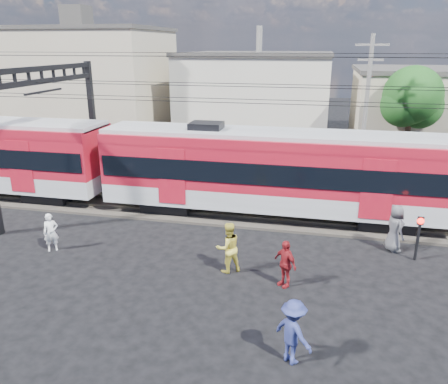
{
  "coord_description": "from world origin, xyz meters",
  "views": [
    {
      "loc": [
        3.46,
        -11.6,
        7.91
      ],
      "look_at": [
        -0.2,
        5.0,
        2.16
      ],
      "focal_mm": 35.0,
      "sensor_mm": 36.0,
      "label": 1
    }
  ],
  "objects_px": {
    "pedestrian_a": "(51,232)",
    "pedestrian_c": "(293,332)",
    "commuter_train": "(278,170)",
    "crossing_signal": "(419,230)"
  },
  "relations": [
    {
      "from": "commuter_train",
      "to": "pedestrian_a",
      "type": "relative_size",
      "value": 32.13
    },
    {
      "from": "pedestrian_c",
      "to": "crossing_signal",
      "type": "bearing_deg",
      "value": -84.06
    },
    {
      "from": "commuter_train",
      "to": "pedestrian_a",
      "type": "height_order",
      "value": "commuter_train"
    },
    {
      "from": "commuter_train",
      "to": "pedestrian_c",
      "type": "distance_m",
      "value": 10.19
    },
    {
      "from": "pedestrian_a",
      "to": "pedestrian_c",
      "type": "distance_m",
      "value": 10.9
    },
    {
      "from": "crossing_signal",
      "to": "pedestrian_c",
      "type": "bearing_deg",
      "value": -122.15
    },
    {
      "from": "commuter_train",
      "to": "pedestrian_a",
      "type": "bearing_deg",
      "value": -147.23
    },
    {
      "from": "pedestrian_a",
      "to": "crossing_signal",
      "type": "xyz_separation_m",
      "value": [
        14.17,
        2.25,
        0.46
      ]
    },
    {
      "from": "pedestrian_a",
      "to": "pedestrian_c",
      "type": "xyz_separation_m",
      "value": [
        9.92,
        -4.52,
        0.12
      ]
    },
    {
      "from": "commuter_train",
      "to": "pedestrian_c",
      "type": "height_order",
      "value": "commuter_train"
    }
  ]
}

